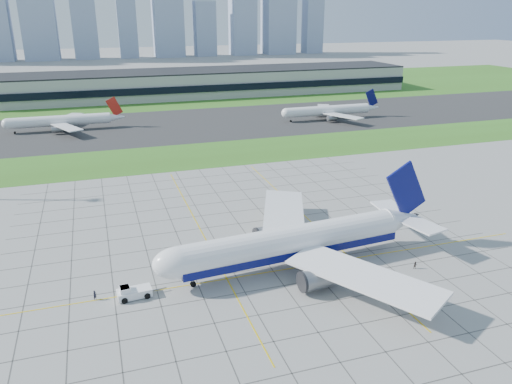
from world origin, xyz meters
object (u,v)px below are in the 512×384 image
Objects in this scene: airliner at (294,242)px; pushback_tug at (133,292)px; crew_near at (95,295)px; distant_jet_1 at (61,121)px; distant_jet_2 at (329,110)px; crew_far at (415,265)px.

airliner is 33.83m from pushback_tug.
crew_near is 151.93m from distant_jet_1.
airliner reaches higher than crew_near.
pushback_tug is at bearing 178.94° from airliner.
crew_near is at bearing 176.34° from airliner.
distant_jet_2 is at bearing 56.55° from airliner.
airliner is 25.89m from crew_far.
crew_far is (64.01, -8.36, -0.15)m from crew_near.
crew_near is 1.19× the size of crew_far.
crew_far is at bearing -11.83° from pushback_tug.
crew_far is 0.03× the size of distant_jet_1.
distant_jet_1 is (-17.65, 152.87, 3.34)m from pushback_tug.
airliner is at bearing -38.31° from crew_near.
crew_near is at bearing 177.79° from crew_far.
crew_far is 153.16m from distant_jet_2.
crew_near is at bearing 163.66° from pushback_tug.
airliner is at bearing 164.02° from crew_far.
crew_far is 176.56m from distant_jet_1.
airliner is 6.86× the size of pushback_tug.
crew_near is (-6.78, 1.38, -0.17)m from pushback_tug.
crew_far is (23.75, -9.21, -4.64)m from airliner.
distant_jet_2 is (73.81, 135.49, -0.97)m from airliner.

